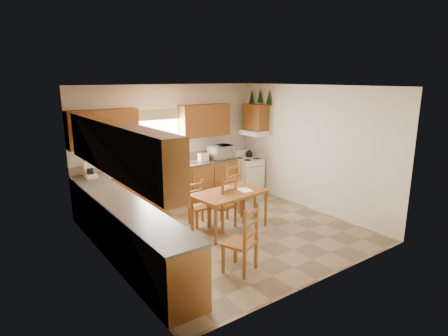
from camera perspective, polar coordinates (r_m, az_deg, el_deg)
floor at (r=7.25m, az=0.42°, el=-9.50°), size 4.50×4.50×0.00m
ceiling at (r=6.66m, az=0.47°, el=12.37°), size 4.50×4.50×0.00m
wall_left at (r=5.83m, az=-17.73°, el=-1.91°), size 4.50×4.50×0.00m
wall_right at (r=8.33m, az=13.07°, el=2.93°), size 4.50×4.50×0.00m
wall_back at (r=8.71m, az=-8.32°, el=3.61°), size 4.50×4.50×0.00m
wall_front at (r=5.24m, az=15.12°, el=-3.46°), size 4.50×4.50×0.00m
lower_cab_back at (r=8.50m, az=-9.42°, el=-3.00°), size 3.75×0.60×0.88m
lower_cab_left at (r=6.09m, az=-13.94°, el=-10.08°), size 0.60×3.60×0.88m
counter_back at (r=8.38m, az=-9.54°, el=0.01°), size 3.75×0.63×0.04m
counter_left at (r=5.92m, az=-14.19°, el=-6.00°), size 0.63×3.60×0.04m
backsplash at (r=8.61m, az=-10.43°, el=1.10°), size 3.75×0.01×0.18m
upper_cab_back_left at (r=7.90m, az=-17.93°, el=5.77°), size 1.41×0.33×0.75m
upper_cab_back_right at (r=8.93m, az=-2.99°, el=7.25°), size 1.25×0.33×0.75m
upper_cab_left at (r=5.63m, az=-16.03°, el=2.95°), size 0.33×3.60×0.75m
upper_cab_stove at (r=9.30m, az=4.87°, el=7.76°), size 0.33×0.62×0.62m
range_hood at (r=9.31m, az=4.58°, el=5.41°), size 0.44×0.62×0.12m
window_frame at (r=8.52m, az=-10.07°, el=4.68°), size 1.13×0.02×1.18m
window_pane at (r=8.52m, az=-10.05°, el=4.68°), size 1.05×0.01×1.10m
window_valance at (r=8.43m, az=-10.12°, el=8.01°), size 1.19×0.01×0.24m
sink_basin at (r=8.40m, az=-9.09°, el=0.35°), size 0.75×0.45×0.04m
pine_decal_a at (r=9.11m, az=6.89°, el=10.61°), size 0.22×0.22×0.36m
pine_decal_b at (r=9.34m, az=5.55°, el=10.97°), size 0.22×0.22×0.36m
pine_decal_c at (r=9.59m, az=4.27°, el=10.82°), size 0.22×0.22×0.36m
stove at (r=9.45m, az=3.68°, el=-1.20°), size 0.59×0.60×0.86m
coffeemaker at (r=7.82m, az=-19.70°, el=-0.19°), size 0.24×0.27×0.33m
paper_towel at (r=8.66m, az=-5.88°, el=1.74°), size 0.16×0.16×0.30m
toaster at (r=8.84m, az=-3.18°, el=1.65°), size 0.23×0.15×0.18m
microwave at (r=9.09m, az=-0.45°, el=2.44°), size 0.59×0.47×0.32m
dining_table at (r=7.17m, az=0.88°, el=-6.53°), size 1.48×0.95×0.75m
chair_near_left at (r=5.65m, az=2.45°, el=-10.68°), size 0.57×0.56×1.04m
chair_near_right at (r=7.20m, az=-0.29°, el=-5.19°), size 0.52×0.51×1.04m
chair_far_left at (r=7.65m, az=2.66°, el=-3.66°), size 0.60×0.59×1.15m
chair_far_right at (r=7.38m, az=-3.77°, el=-5.51°), size 0.37×0.35×0.86m
table_paper at (r=7.17m, az=3.19°, el=-3.36°), size 0.27×0.33×0.00m
table_card at (r=7.00m, az=0.50°, el=-3.23°), size 0.10×0.04×0.13m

